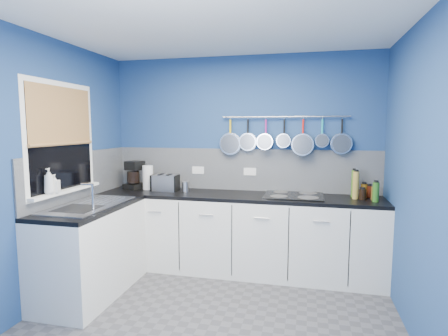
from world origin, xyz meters
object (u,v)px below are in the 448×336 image
at_px(soap_bottle_a, 49,181).
at_px(soap_bottle_b, 55,184).
at_px(paper_towel, 148,177).
at_px(canister, 185,187).
at_px(hob, 294,195).
at_px(toaster, 165,183).
at_px(coffee_maker, 134,175).

relative_size(soap_bottle_a, soap_bottle_b, 1.39).
bearing_deg(paper_towel, soap_bottle_b, -108.74).
height_order(soap_bottle_a, soap_bottle_b, soap_bottle_a).
height_order(soap_bottle_a, canister, soap_bottle_a).
relative_size(soap_bottle_b, paper_towel, 0.59).
xyz_separation_m(soap_bottle_a, hob, (2.16, 1.22, -0.26)).
height_order(soap_bottle_b, toaster, soap_bottle_b).
bearing_deg(coffee_maker, soap_bottle_b, -83.54).
relative_size(toaster, hob, 0.47).
xyz_separation_m(soap_bottle_a, coffee_maker, (0.21, 1.24, -0.10)).
bearing_deg(soap_bottle_a, soap_bottle_b, 90.00).
bearing_deg(paper_towel, canister, -5.08).
relative_size(soap_bottle_a, coffee_maker, 0.70).
xyz_separation_m(coffee_maker, canister, (0.68, -0.04, -0.11)).
bearing_deg(soap_bottle_a, coffee_maker, 80.23).
distance_m(soap_bottle_a, hob, 2.50).
height_order(toaster, hob, toaster).
height_order(paper_towel, canister, paper_towel).
distance_m(paper_towel, hob, 1.77).
bearing_deg(coffee_maker, paper_towel, 17.90).
xyz_separation_m(toaster, hob, (1.52, 0.02, -0.09)).
height_order(soap_bottle_b, canister, soap_bottle_b).
bearing_deg(toaster, hob, 3.12).
relative_size(soap_bottle_a, paper_towel, 0.82).
bearing_deg(canister, paper_towel, 174.92).
relative_size(soap_bottle_b, canister, 1.48).
xyz_separation_m(soap_bottle_a, toaster, (0.64, 1.19, -0.17)).
xyz_separation_m(soap_bottle_b, coffee_maker, (0.21, 1.16, -0.07)).
xyz_separation_m(soap_bottle_a, paper_towel, (0.40, 1.24, -0.12)).
relative_size(toaster, canister, 2.57).
xyz_separation_m(toaster, canister, (0.25, 0.00, -0.04)).
xyz_separation_m(soap_bottle_b, paper_towel, (0.40, 1.17, -0.09)).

